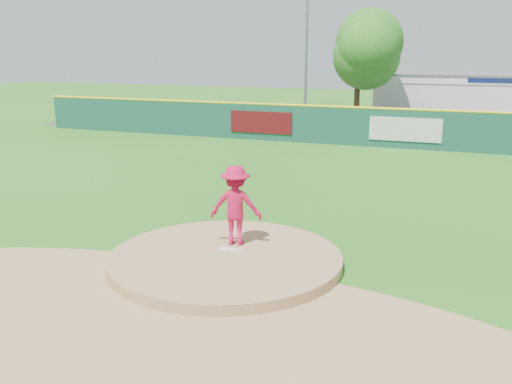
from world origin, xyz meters
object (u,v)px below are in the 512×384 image
at_px(pitcher, 236,205).
at_px(pool_building_grp, 490,97).
at_px(van, 407,118).
at_px(playground_slide, 196,113).
at_px(deciduous_tree, 359,55).
at_px(light_pole_left, 307,32).

bearing_deg(pitcher, pool_building_grp, -114.17).
height_order(van, playground_slide, playground_slide).
relative_size(pitcher, deciduous_tree, 0.27).
relative_size(van, deciduous_tree, 0.62).
bearing_deg(light_pole_left, pitcher, -77.25).
relative_size(van, light_pole_left, 0.41).
xyz_separation_m(playground_slide, deciduous_tree, (10.43, 2.17, 3.78)).
xyz_separation_m(deciduous_tree, light_pole_left, (-4.00, 2.00, 1.50)).
bearing_deg(playground_slide, light_pole_left, 32.95).
relative_size(pool_building_grp, playground_slide, 5.53).
bearing_deg(playground_slide, deciduous_tree, 11.74).
xyz_separation_m(pool_building_grp, playground_slide, (-18.43, -9.16, -0.89)).
distance_m(pitcher, deciduous_tree, 24.49).
bearing_deg(light_pole_left, playground_slide, -147.05).
bearing_deg(van, deciduous_tree, 99.57).
distance_m(pitcher, playground_slide, 25.25).
distance_m(pool_building_grp, playground_slide, 20.60).
xyz_separation_m(pitcher, van, (1.18, 25.11, -0.58)).
relative_size(pool_building_grp, light_pole_left, 1.38).
bearing_deg(deciduous_tree, light_pole_left, 153.43).
height_order(pitcher, playground_slide, pitcher).
bearing_deg(light_pole_left, van, -8.62).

